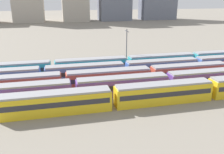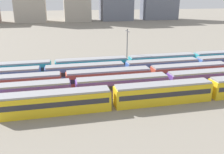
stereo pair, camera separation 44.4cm
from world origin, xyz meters
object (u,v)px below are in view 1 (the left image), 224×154
(train_track_1, at_px, (167,82))
(train_track_4, at_px, (193,59))
(catenary_pole_1, at_px, (127,46))
(train_track_3, at_px, (196,65))

(train_track_1, bearing_deg, train_track_4, 45.90)
(catenary_pole_1, bearing_deg, train_track_3, -27.67)
(train_track_1, relative_size, catenary_pole_1, 7.22)
(train_track_1, xyz_separation_m, train_track_3, (12.90, 10.40, 0.00))
(train_track_3, height_order, catenary_pole_1, catenary_pole_1)
(train_track_1, height_order, train_track_3, same)
(train_track_3, bearing_deg, train_track_1, -141.13)
(catenary_pole_1, bearing_deg, train_track_1, -80.45)
(train_track_4, bearing_deg, train_track_3, -113.07)
(train_track_3, distance_m, train_track_4, 5.65)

